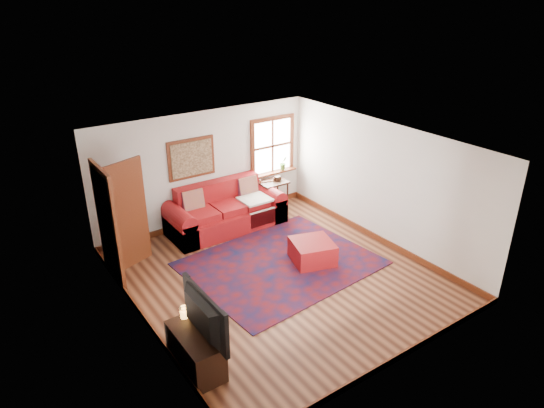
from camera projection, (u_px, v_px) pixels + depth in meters
ground at (278, 276)px, 8.81m from camera, size 5.50×5.50×0.00m
room_envelope at (278, 192)px, 8.14m from camera, size 5.04×5.54×2.52m
window at (274, 152)px, 11.22m from camera, size 1.18×0.20×1.38m
doorway at (119, 218)px, 8.57m from camera, size 0.89×1.08×2.14m
framed_artwork at (192, 158)px, 10.06m from camera, size 1.05×0.07×0.85m
persian_rug at (281, 263)px, 9.19m from camera, size 3.56×2.94×0.02m
red_leather_sofa at (225, 213)px, 10.47m from camera, size 2.53×1.04×0.99m
red_ottoman at (312, 252)px, 9.19m from camera, size 0.93×0.93×0.43m
side_table at (273, 187)px, 11.06m from camera, size 0.63×0.48×0.76m
ladder_back_chair at (269, 196)px, 11.03m from camera, size 0.46×0.45×0.84m
media_cabinet at (195, 351)px, 6.60m from camera, size 0.45×1.00×0.55m
television at (197, 317)px, 6.29m from camera, size 0.15×1.17×0.67m
candle_hurricane at (184, 313)px, 6.78m from camera, size 0.12×0.12×0.18m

